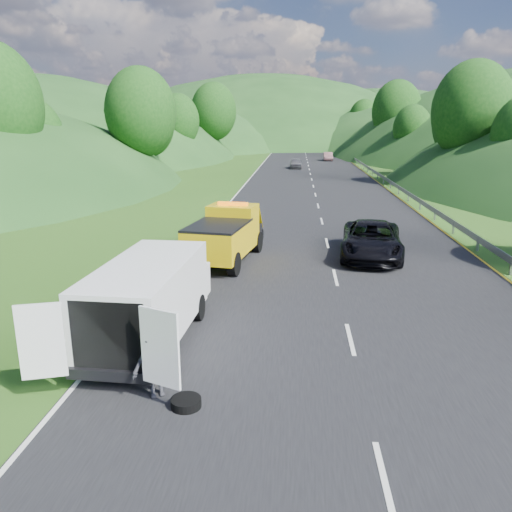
# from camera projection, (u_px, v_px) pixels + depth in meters

# --- Properties ---
(ground) EXTENTS (320.00, 320.00, 0.00)m
(ground) POSITION_uv_depth(u_px,v_px,m) (254.00, 312.00, 16.76)
(ground) COLOR #38661E
(ground) RESTS_ON ground
(road_surface) EXTENTS (14.00, 200.00, 0.02)m
(road_surface) POSITION_uv_depth(u_px,v_px,m) (312.00, 180.00, 55.02)
(road_surface) COLOR black
(road_surface) RESTS_ON ground
(guardrail) EXTENTS (0.06, 140.00, 1.52)m
(guardrail) POSITION_uv_depth(u_px,v_px,m) (364.00, 170.00, 66.48)
(guardrail) COLOR gray
(guardrail) RESTS_ON ground
(tree_line_left) EXTENTS (14.00, 140.00, 14.00)m
(tree_line_left) POSITION_uv_depth(u_px,v_px,m) (163.00, 164.00, 75.99)
(tree_line_left) COLOR #28581A
(tree_line_left) RESTS_ON ground
(tree_line_right) EXTENTS (14.00, 140.00, 14.00)m
(tree_line_right) POSITION_uv_depth(u_px,v_px,m) (446.00, 166.00, 72.71)
(tree_line_right) COLOR #28581A
(tree_line_right) RESTS_ON ground
(hills_backdrop) EXTENTS (201.00, 288.60, 44.00)m
(hills_backdrop) POSITION_uv_depth(u_px,v_px,m) (315.00, 144.00, 145.89)
(hills_backdrop) COLOR #2D5B23
(hills_backdrop) RESTS_ON ground
(tow_truck) EXTENTS (3.08, 6.21, 2.55)m
(tow_truck) POSITION_uv_depth(u_px,v_px,m) (226.00, 235.00, 22.50)
(tow_truck) COLOR black
(tow_truck) RESTS_ON ground
(white_van) EXTENTS (3.70, 6.86, 2.40)m
(white_van) POSITION_uv_depth(u_px,v_px,m) (150.00, 297.00, 14.19)
(white_van) COLOR black
(white_van) RESTS_ON ground
(woman) EXTENTS (0.61, 0.73, 1.75)m
(woman) POSITION_uv_depth(u_px,v_px,m) (159.00, 291.00, 18.83)
(woman) COLOR silver
(woman) RESTS_ON ground
(child) EXTENTS (0.57, 0.53, 0.94)m
(child) POSITION_uv_depth(u_px,v_px,m) (170.00, 309.00, 17.01)
(child) COLOR tan
(child) RESTS_ON ground
(worker) EXTENTS (1.28, 1.07, 1.72)m
(worker) POSITION_uv_depth(u_px,v_px,m) (158.00, 396.00, 11.58)
(worker) COLOR black
(worker) RESTS_ON ground
(suitcase) EXTENTS (0.40, 0.23, 0.63)m
(suitcase) POSITION_uv_depth(u_px,v_px,m) (147.00, 288.00, 18.21)
(suitcase) COLOR brown
(suitcase) RESTS_ON ground
(spare_tire) EXTENTS (0.69, 0.69, 0.20)m
(spare_tire) POSITION_uv_depth(u_px,v_px,m) (186.00, 407.00, 11.13)
(spare_tire) COLOR black
(spare_tire) RESTS_ON ground
(passing_suv) EXTENTS (3.42, 6.16, 1.63)m
(passing_suv) POSITION_uv_depth(u_px,v_px,m) (370.00, 257.00, 23.52)
(passing_suv) COLOR black
(passing_suv) RESTS_ON ground
(dist_car_a) EXTENTS (1.62, 4.03, 1.37)m
(dist_car_a) POSITION_uv_depth(u_px,v_px,m) (296.00, 169.00, 68.11)
(dist_car_a) COLOR #47464B
(dist_car_a) RESTS_ON ground
(dist_car_b) EXTENTS (1.41, 4.05, 1.33)m
(dist_car_b) POSITION_uv_depth(u_px,v_px,m) (328.00, 161.00, 81.93)
(dist_car_b) COLOR #785052
(dist_car_b) RESTS_ON ground
(dist_car_c) EXTENTS (1.90, 4.69, 1.36)m
(dist_car_c) POSITION_uv_depth(u_px,v_px,m) (301.00, 151.00, 108.99)
(dist_car_c) COLOR #A5526E
(dist_car_c) RESTS_ON ground
(dist_car_d) EXTENTS (1.62, 4.03, 1.37)m
(dist_car_d) POSITION_uv_depth(u_px,v_px,m) (301.00, 149.00, 117.38)
(dist_car_d) COLOR brown
(dist_car_d) RESTS_ON ground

